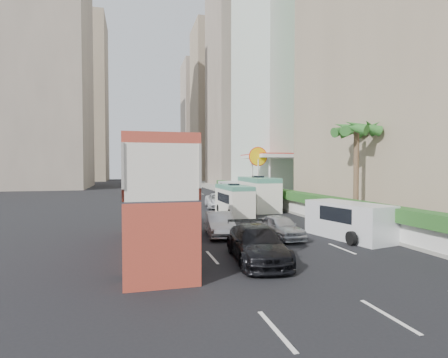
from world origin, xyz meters
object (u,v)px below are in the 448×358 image
object	(u,v)px
car_black	(257,261)
palm_tree	(356,175)
car_silver_lane_a	(219,236)
panel_van_far	(232,191)
van_asset	(218,207)
minibus_near	(234,200)
car_silver_lane_b	(280,238)
panel_van_near	(348,220)
shell_station	(276,177)
minibus_far	(258,194)
double_decker_bus	(153,197)

from	to	relation	value
car_black	palm_tree	size ratio (longest dim) A/B	0.78
car_silver_lane_a	panel_van_far	bearing A→B (deg)	78.09
van_asset	car_silver_lane_a	bearing A→B (deg)	-96.46
van_asset	minibus_near	world-z (taller)	minibus_near
palm_tree	car_silver_lane_b	bearing A→B (deg)	-156.63
panel_van_near	panel_van_far	world-z (taller)	panel_van_far
car_black	van_asset	distance (m)	19.32
panel_van_far	van_asset	bearing A→B (deg)	-114.49
van_asset	shell_station	bearing A→B (deg)	44.69
car_silver_lane_b	shell_station	world-z (taller)	shell_station
car_black	panel_van_near	size ratio (longest dim) A/B	1.02
minibus_near	minibus_far	size ratio (longest dim) A/B	0.82
car_black	panel_van_far	bearing A→B (deg)	82.53
car_silver_lane_a	minibus_near	size ratio (longest dim) A/B	0.74
car_black	panel_van_near	world-z (taller)	panel_van_near
double_decker_bus	panel_van_far	world-z (taller)	double_decker_bus
car_silver_lane_a	panel_van_near	world-z (taller)	panel_van_near
car_silver_lane_b	panel_van_near	size ratio (longest dim) A/B	0.76
double_decker_bus	minibus_near	bearing A→B (deg)	56.62
van_asset	minibus_far	distance (m)	4.30
shell_station	car_silver_lane_b	bearing A→B (deg)	-112.43
minibus_far	car_black	bearing A→B (deg)	-107.19
car_silver_lane_b	van_asset	size ratio (longest dim) A/B	0.77
shell_station	minibus_near	bearing A→B (deg)	-126.06
car_silver_lane_b	minibus_near	distance (m)	9.83
car_black	panel_van_near	xyz separation A→B (m)	(6.49, 3.12, 0.99)
double_decker_bus	shell_station	size ratio (longest dim) A/B	1.38
minibus_far	van_asset	bearing A→B (deg)	145.03
van_asset	double_decker_bus	bearing A→B (deg)	-106.80
panel_van_near	shell_station	size ratio (longest dim) A/B	0.62
car_black	shell_station	xyz separation A→B (m)	(11.90, 26.01, 2.75)
palm_tree	car_silver_lane_a	bearing A→B (deg)	-172.13
panel_van_near	palm_tree	size ratio (longest dim) A/B	0.77
minibus_far	panel_van_near	size ratio (longest dim) A/B	1.36
car_silver_lane_a	palm_tree	size ratio (longest dim) A/B	0.63
van_asset	shell_station	size ratio (longest dim) A/B	0.61
car_silver_lane_b	van_asset	distance (m)	15.05
palm_tree	panel_van_far	bearing A→B (deg)	99.58
minibus_near	panel_van_near	world-z (taller)	minibus_near
double_decker_bus	minibus_far	bearing A→B (deg)	52.99
double_decker_bus	car_silver_lane_b	distance (m)	7.45
car_silver_lane_a	shell_station	size ratio (longest dim) A/B	0.51
double_decker_bus	car_silver_lane_a	bearing A→B (deg)	34.19
minibus_far	panel_van_far	bearing A→B (deg)	91.52
car_silver_lane_b	van_asset	world-z (taller)	van_asset
van_asset	minibus_near	bearing A→B (deg)	-82.68
minibus_far	palm_tree	xyz separation A→B (m)	(3.55, -9.59, 1.90)
car_black	minibus_near	world-z (taller)	minibus_near
panel_van_near	palm_tree	world-z (taller)	palm_tree
shell_station	double_decker_bus	bearing A→B (deg)	-124.82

